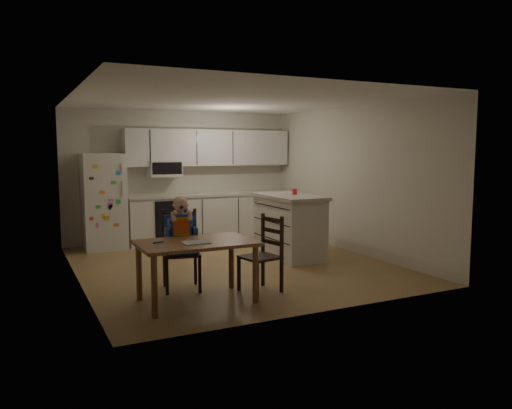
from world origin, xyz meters
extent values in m
cube|color=olive|center=(0.00, 0.00, -0.01)|extent=(4.50, 5.00, 0.01)
cube|color=beige|center=(0.00, 2.50, 1.25)|extent=(4.50, 0.02, 2.50)
cube|color=beige|center=(-2.25, 0.00, 1.25)|extent=(0.02, 5.00, 2.50)
cube|color=beige|center=(2.25, 0.00, 1.25)|extent=(0.02, 5.00, 2.50)
cube|color=white|center=(0.00, 0.00, 2.50)|extent=(4.50, 5.00, 0.01)
cube|color=silver|center=(-1.55, 2.15, 0.85)|extent=(0.72, 0.70, 1.70)
cube|color=silver|center=(0.53, 2.20, 0.43)|extent=(3.34, 0.60, 0.86)
cube|color=beige|center=(0.53, 2.19, 0.89)|extent=(3.37, 0.62, 0.05)
cube|color=black|center=(-0.39, 1.89, 0.43)|extent=(0.60, 0.02, 0.80)
cube|color=silver|center=(0.53, 2.33, 1.80)|extent=(3.34, 0.34, 0.70)
cube|color=silver|center=(-0.39, 2.30, 1.42)|extent=(0.60, 0.38, 0.33)
cube|color=silver|center=(1.06, 0.10, 0.49)|extent=(0.66, 1.33, 0.97)
cube|color=beige|center=(1.06, 0.10, 1.00)|extent=(0.73, 1.39, 0.06)
cylinder|color=red|center=(1.18, 0.13, 1.07)|extent=(0.08, 0.08, 0.10)
cube|color=brown|center=(-1.12, -1.54, 0.69)|extent=(1.33, 0.86, 0.04)
cylinder|color=brown|center=(-1.71, -1.89, 0.34)|extent=(0.07, 0.07, 0.67)
cylinder|color=brown|center=(-1.71, -1.19, 0.34)|extent=(0.07, 0.07, 0.67)
cylinder|color=brown|center=(-0.53, -1.89, 0.34)|extent=(0.07, 0.07, 0.67)
cylinder|color=brown|center=(-0.53, -1.19, 0.34)|extent=(0.07, 0.07, 0.67)
cube|color=#B4B4B9|center=(-1.16, -1.64, 0.72)|extent=(0.28, 0.25, 0.01)
cylinder|color=#2449A9|center=(-1.54, -1.45, 0.72)|extent=(0.12, 0.06, 0.02)
cube|color=black|center=(-1.12, -0.97, 0.46)|extent=(0.52, 0.52, 0.03)
cube|color=black|center=(-1.35, -1.13, 0.22)|extent=(0.04, 0.04, 0.44)
cube|color=black|center=(-1.27, -0.74, 0.22)|extent=(0.04, 0.04, 0.44)
cube|color=black|center=(-0.96, -1.21, 0.22)|extent=(0.04, 0.04, 0.44)
cube|color=black|center=(-0.88, -0.82, 0.22)|extent=(0.04, 0.04, 0.44)
cube|color=black|center=(-1.08, -0.78, 0.74)|extent=(0.44, 0.13, 0.53)
cube|color=#2449A9|center=(-1.12, -0.97, 0.53)|extent=(0.46, 0.43, 0.11)
cube|color=#2449A9|center=(-1.09, -0.83, 0.76)|extent=(0.41, 0.14, 0.36)
cube|color=#4E7FC1|center=(-1.12, -0.99, 0.59)|extent=(0.36, 0.33, 0.02)
cube|color=#3045B7|center=(-1.11, -0.96, 0.83)|extent=(0.26, 0.19, 0.27)
cube|color=#F05525|center=(-1.13, -1.03, 0.82)|extent=(0.20, 0.05, 0.21)
sphere|color=beige|center=(-1.12, -0.97, 1.09)|extent=(0.21, 0.21, 0.18)
ellipsoid|color=olive|center=(-1.12, -0.97, 1.11)|extent=(0.21, 0.20, 0.15)
cube|color=black|center=(-0.27, -1.49, 0.43)|extent=(0.49, 0.49, 0.03)
cube|color=black|center=(-0.49, -1.34, 0.21)|extent=(0.04, 0.04, 0.42)
cube|color=black|center=(-0.11, -1.27, 0.21)|extent=(0.04, 0.04, 0.42)
cube|color=black|center=(-0.42, -1.71, 0.21)|extent=(0.04, 0.04, 0.42)
cube|color=black|center=(-0.04, -1.64, 0.21)|extent=(0.04, 0.04, 0.42)
cube|color=black|center=(-0.08, -1.46, 0.70)|extent=(0.11, 0.42, 0.50)
camera|label=1|loc=(-2.99, -6.93, 1.77)|focal=35.00mm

